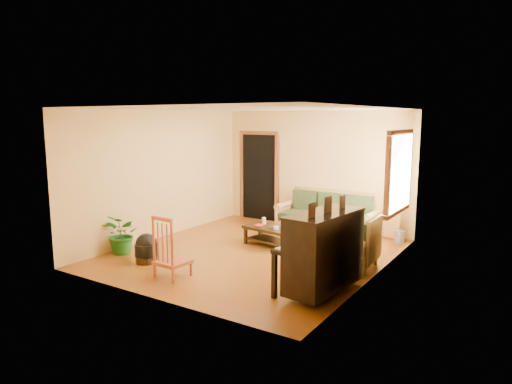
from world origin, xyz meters
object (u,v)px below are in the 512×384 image
Objects in this scene: ceramic_crock at (400,236)px; coffee_table at (271,236)px; red_chair at (172,246)px; armchair at (353,241)px; potted_plant at (123,234)px; piano at (324,253)px; sofa at (326,213)px; footstool at (147,252)px.

coffee_table is at bearing -142.41° from ceramic_crock.
armchair is at bearing 44.51° from red_chair.
armchair is at bearing 22.12° from potted_plant.
red_chair is at bearing -157.62° from piano.
red_chair is (-0.87, -3.77, 0.04)m from sofa.
ceramic_crock is (2.41, 3.90, -0.37)m from red_chair.
red_chair is (-2.17, -1.95, 0.05)m from armchair.
footstool is (-3.12, -0.35, -0.39)m from piano.
potted_plant reaches higher than footstool.
piano is 1.79× the size of potted_plant.
armchair is 3.60× the size of ceramic_crock.
red_chair reaches higher than potted_plant.
red_chair is 1.33× the size of potted_plant.
red_chair is at bearing -98.98° from coffee_table.
coffee_table is 1.86m from armchair.
piano is 3.30m from ceramic_crock.
coffee_table is at bearing 166.39° from armchair.
sofa is 2.15× the size of red_chair.
sofa is 1.57m from ceramic_crock.
footstool is 0.54× the size of potted_plant.
potted_plant is at bearing -126.55° from sofa.
armchair is 2.92m from red_chair.
sofa is 2.07× the size of coffee_table.
piano is at bearing -66.42° from sofa.
armchair reaches higher than ceramic_crock.
red_chair is (-2.24, -0.64, -0.10)m from piano.
armchair is 3.48m from footstool.
red_chair reaches higher than sofa.
red_chair is (-0.37, -2.33, 0.30)m from coffee_table.
ceramic_crock is (2.04, 1.57, -0.06)m from coffee_table.
footstool is at bearing -167.18° from piano.
ceramic_crock is 0.33× the size of potted_plant.
potted_plant is at bearing -139.04° from ceramic_crock.
footstool reaches higher than coffee_table.
armchair is at bearing 99.63° from piano.
piano reaches higher than sofa.
armchair reaches higher than footstool.
sofa reaches higher than footstool.
footstool is 0.97m from red_chair.
armchair is 1.32m from piano.
piano is at bearing -42.08° from coffee_table.
ceramic_crock is at bearing 60.83° from red_chair.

